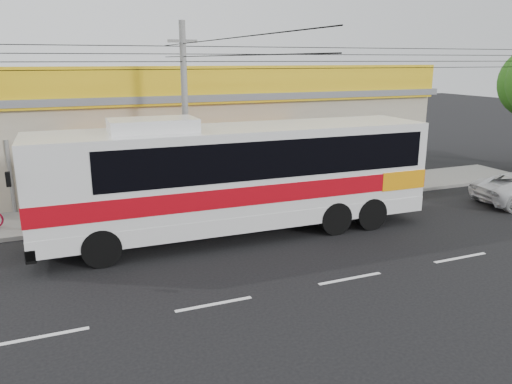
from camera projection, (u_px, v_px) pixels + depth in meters
ground at (308, 248)px, 16.23m from camera, size 120.00×120.00×0.00m
sidewalk at (243, 200)px, 21.58m from camera, size 30.00×3.20×0.15m
lane_markings at (350, 279)px, 14.00m from camera, size 50.00×0.12×0.01m
storefront_building at (204, 132)px, 25.95m from camera, size 22.60×9.20×5.70m
coach_bus at (244, 171)px, 17.14m from camera, size 13.58×3.10×4.17m
utility_pole at (183, 57)px, 18.45m from camera, size 34.00×14.00×7.35m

